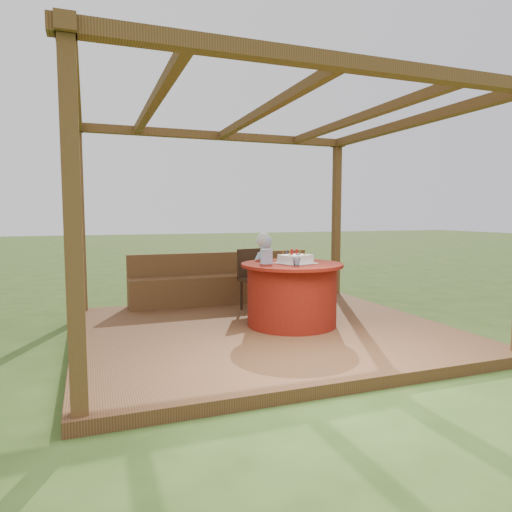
{
  "coord_description": "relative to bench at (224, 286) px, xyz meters",
  "views": [
    {
      "loc": [
        -2.04,
        -5.26,
        1.54
      ],
      "look_at": [
        0.0,
        0.25,
        1.0
      ],
      "focal_mm": 32.0,
      "sensor_mm": 36.0,
      "label": 1
    }
  ],
  "objects": [
    {
      "name": "gift_bag",
      "position": [
        0.06,
        -1.69,
        0.63
      ],
      "size": [
        0.13,
        0.08,
        0.19
      ],
      "primitive_type": "cube",
      "rotation": [
        0.0,
        0.0,
        -0.0
      ],
      "color": "#E292CC",
      "rests_on": "table"
    },
    {
      "name": "chair",
      "position": [
        0.28,
        -0.68,
        0.25
      ],
      "size": [
        0.56,
        0.56,
        0.91
      ],
      "color": "#311D0F",
      "rests_on": "deck"
    },
    {
      "name": "bench",
      "position": [
        0.0,
        0.0,
        0.0
      ],
      "size": [
        3.0,
        0.42,
        0.8
      ],
      "color": "brown",
      "rests_on": "deck"
    },
    {
      "name": "deck",
      "position": [
        0.0,
        -1.72,
        -0.32
      ],
      "size": [
        4.5,
        4.0,
        0.12
      ],
      "primitive_type": "cube",
      "color": "brown",
      "rests_on": "ground"
    },
    {
      "name": "birthday_cake",
      "position": [
        0.44,
        -1.74,
        0.59
      ],
      "size": [
        0.53,
        0.53,
        0.18
      ],
      "color": "white",
      "rests_on": "table"
    },
    {
      "name": "drinking_glass",
      "position": [
        0.32,
        -2.0,
        0.58
      ],
      "size": [
        0.11,
        0.11,
        0.1
      ],
      "primitive_type": "imported",
      "rotation": [
        0.0,
        0.0,
        0.08
      ],
      "color": "white",
      "rests_on": "table"
    },
    {
      "name": "table",
      "position": [
        0.39,
        -1.73,
        0.14
      ],
      "size": [
        1.29,
        1.29,
        0.8
      ],
      "color": "maroon",
      "rests_on": "deck"
    },
    {
      "name": "pergola",
      "position": [
        0.0,
        -1.72,
        2.02
      ],
      "size": [
        4.5,
        4.0,
        2.72
      ],
      "color": "brown",
      "rests_on": "deck"
    },
    {
      "name": "ground",
      "position": [
        0.0,
        -1.72,
        -0.38
      ],
      "size": [
        60.0,
        60.0,
        0.0
      ],
      "primitive_type": "plane",
      "color": "#324D19",
      "rests_on": "ground"
    },
    {
      "name": "elderly_woman",
      "position": [
        0.3,
        -0.97,
        0.33
      ],
      "size": [
        0.48,
        0.4,
        1.16
      ],
      "color": "#97B9E0",
      "rests_on": "deck"
    }
  ]
}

